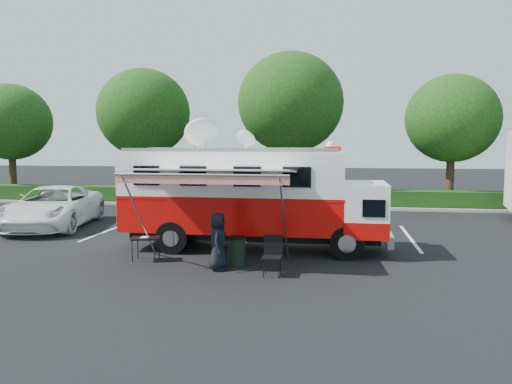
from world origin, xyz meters
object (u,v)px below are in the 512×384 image
folding_table (146,239)px  white_suv (54,227)px  trash_bin (237,251)px  command_truck (251,196)px

folding_table → white_suv: bearing=140.0°
folding_table → trash_bin: (2.85, -0.14, -0.24)m
white_suv → folding_table: bearing=-51.1°
white_suv → folding_table: 8.11m
command_truck → trash_bin: (-0.05, -2.25, -1.38)m
white_suv → folding_table: size_ratio=6.49×
folding_table → trash_bin: trash_bin is taller
white_suv → trash_bin: white_suv is taller
white_suv → trash_bin: (9.04, -5.34, 0.42)m
command_truck → folding_table: size_ratio=9.08×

